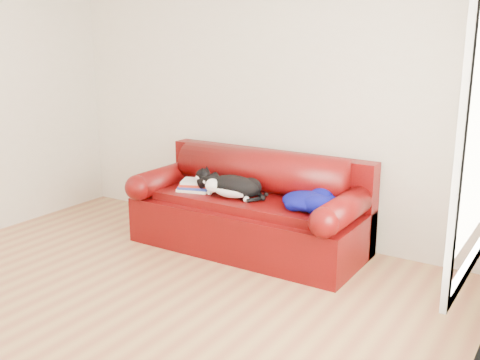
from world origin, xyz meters
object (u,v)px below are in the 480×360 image
object	(u,v)px
sofa_base	(248,223)
cat	(233,187)
book_stack	(196,185)
blanket	(310,200)

from	to	relation	value
sofa_base	cat	size ratio (longest dim) A/B	3.00
sofa_base	cat	bearing A→B (deg)	-125.43
book_stack	cat	size ratio (longest dim) A/B	0.48
book_stack	blanket	bearing A→B (deg)	2.47
cat	sofa_base	bearing A→B (deg)	35.20
cat	blanket	bearing A→B (deg)	-14.27
cat	blanket	distance (m)	0.72
sofa_base	book_stack	xyz separation A→B (m)	(-0.51, -0.11, 0.31)
sofa_base	blanket	size ratio (longest dim) A/B	3.81
cat	blanket	size ratio (longest dim) A/B	1.27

